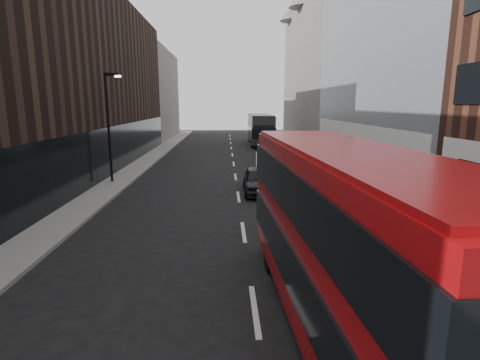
{
  "coord_description": "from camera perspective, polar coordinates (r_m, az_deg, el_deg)",
  "views": [
    {
      "loc": [
        -0.73,
        -6.76,
        5.22
      ],
      "look_at": [
        -0.2,
        6.57,
        2.5
      ],
      "focal_mm": 28.0,
      "sensor_mm": 36.0,
      "label": 1
    }
  ],
  "objects": [
    {
      "name": "sidewalk_right",
      "position": [
        33.21,
        12.13,
        2.35
      ],
      "size": [
        3.0,
        80.0,
        0.15
      ],
      "primitive_type": "cube",
      "color": "slate",
      "rests_on": "ground"
    },
    {
      "name": "sidewalk_left",
      "position": [
        32.99,
        -14.97,
        2.16
      ],
      "size": [
        2.0,
        80.0,
        0.15
      ],
      "primitive_type": "cube",
      "color": "slate",
      "rests_on": "ground"
    },
    {
      "name": "car_c",
      "position": [
        33.09,
        4.75,
        3.77
      ],
      "size": [
        2.29,
        5.43,
        1.56
      ],
      "primitive_type": "imported",
      "rotation": [
        0.0,
        0.0,
        -0.02
      ],
      "color": "black",
      "rests_on": "ground"
    },
    {
      "name": "street_lamp",
      "position": [
        25.89,
        -19.3,
        8.59
      ],
      "size": [
        1.06,
        0.22,
        7.0
      ],
      "color": "black",
      "rests_on": "sidewalk_left"
    },
    {
      "name": "building_left_mid",
      "position": [
        38.35,
        -19.12,
        13.57
      ],
      "size": [
        5.0,
        24.0,
        14.0
      ],
      "primitive_type": "cube",
      "color": "black",
      "rests_on": "ground"
    },
    {
      "name": "red_bus",
      "position": [
        8.63,
        15.65,
        -8.01
      ],
      "size": [
        3.01,
        10.8,
        4.32
      ],
      "rotation": [
        0.0,
        0.0,
        0.05
      ],
      "color": "#9C090D",
      "rests_on": "ground"
    },
    {
      "name": "building_modern_block",
      "position": [
        30.68,
        22.55,
        19.46
      ],
      "size": [
        5.03,
        22.0,
        20.0
      ],
      "color": "#A2A6AD",
      "rests_on": "ground"
    },
    {
      "name": "car_b",
      "position": [
        29.15,
        3.95,
        2.67
      ],
      "size": [
        1.92,
        4.63,
        1.49
      ],
      "primitive_type": "imported",
      "rotation": [
        0.0,
        0.0,
        -0.08
      ],
      "color": "gray",
      "rests_on": "ground"
    },
    {
      "name": "car_a",
      "position": [
        22.35,
        2.79,
        0.0
      ],
      "size": [
        1.88,
        4.5,
        1.52
      ],
      "primitive_type": "imported",
      "rotation": [
        0.0,
        0.0,
        -0.02
      ],
      "color": "black",
      "rests_on": "ground"
    },
    {
      "name": "building_left_far",
      "position": [
        59.76,
        -12.95,
        12.46
      ],
      "size": [
        5.0,
        20.0,
        13.0
      ],
      "primitive_type": "cube",
      "color": "slate",
      "rests_on": "ground"
    },
    {
      "name": "grey_bus",
      "position": [
        49.12,
        3.1,
        7.84
      ],
      "size": [
        3.06,
        12.08,
        3.88
      ],
      "rotation": [
        0.0,
        0.0,
        -0.02
      ],
      "color": "black",
      "rests_on": "ground"
    },
    {
      "name": "building_victorian",
      "position": [
        52.37,
        11.58,
        16.16
      ],
      "size": [
        6.5,
        24.0,
        21.0
      ],
      "color": "slate",
      "rests_on": "ground"
    }
  ]
}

